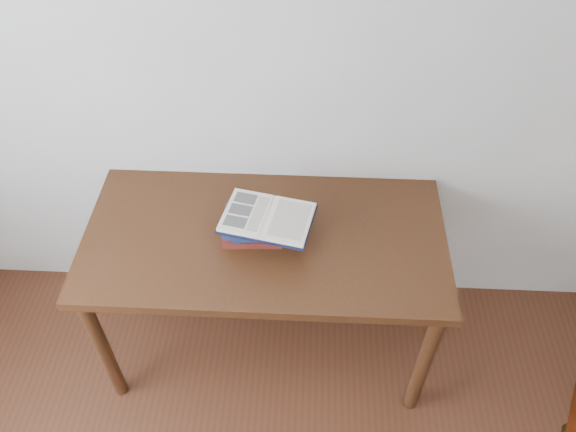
{
  "coord_description": "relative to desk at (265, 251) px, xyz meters",
  "views": [
    {
      "loc": [
        0.2,
        -0.12,
        2.51
      ],
      "look_at": [
        0.13,
        1.3,
        1.0
      ],
      "focal_mm": 35.0,
      "sensor_mm": 36.0,
      "label": 1
    }
  ],
  "objects": [
    {
      "name": "desk",
      "position": [
        0.0,
        0.0,
        0.0
      ],
      "size": [
        1.48,
        0.74,
        0.79
      ],
      "color": "#431F10",
      "rests_on": "ground"
    },
    {
      "name": "book_stack",
      "position": [
        -0.05,
        0.0,
        0.16
      ],
      "size": [
        0.26,
        0.19,
        0.12
      ],
      "color": "maroon",
      "rests_on": "desk"
    },
    {
      "name": "open_book",
      "position": [
        0.02,
        -0.02,
        0.23
      ],
      "size": [
        0.39,
        0.31,
        0.03
      ],
      "rotation": [
        0.0,
        0.0,
        -0.21
      ],
      "color": "black",
      "rests_on": "book_stack"
    }
  ]
}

